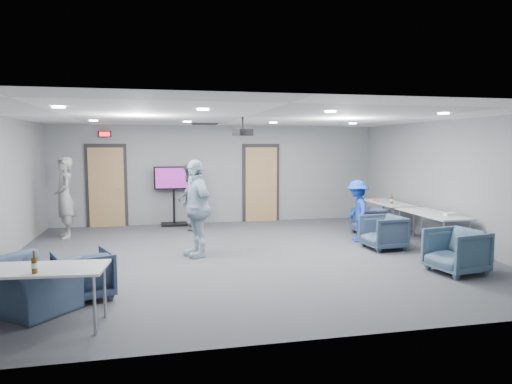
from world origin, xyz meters
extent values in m
plane|color=#393B41|center=(0.00, 0.00, 0.00)|extent=(9.00, 9.00, 0.00)
plane|color=silver|center=(0.00, 0.00, 2.70)|extent=(9.00, 9.00, 0.00)
cube|color=slate|center=(0.00, 4.00, 1.35)|extent=(9.00, 0.02, 2.70)
cube|color=slate|center=(0.00, -4.00, 1.35)|extent=(9.00, 0.02, 2.70)
cube|color=slate|center=(4.50, 0.00, 1.35)|extent=(0.02, 8.00, 2.70)
cube|color=black|center=(-3.00, 3.97, 1.08)|extent=(1.06, 0.06, 2.24)
cube|color=#98794A|center=(-3.00, 3.93, 1.05)|extent=(0.90, 0.05, 2.10)
cylinder|color=#92969A|center=(-2.65, 3.88, 1.00)|extent=(0.04, 0.10, 0.04)
cube|color=black|center=(1.20, 3.97, 1.08)|extent=(1.06, 0.06, 2.24)
cube|color=#98794A|center=(1.20, 3.93, 1.05)|extent=(0.90, 0.05, 2.10)
cylinder|color=#92969A|center=(1.55, 3.88, 1.00)|extent=(0.04, 0.10, 0.04)
cube|color=black|center=(-3.00, 3.94, 2.45)|extent=(0.32, 0.06, 0.16)
cube|color=#FF0C0C|center=(-3.00, 3.90, 2.45)|extent=(0.26, 0.02, 0.11)
cube|color=black|center=(-0.50, 2.80, 2.69)|extent=(0.60, 0.60, 0.03)
cylinder|color=white|center=(-3.00, -1.80, 2.69)|extent=(0.18, 0.18, 0.02)
cylinder|color=white|center=(-3.00, 1.80, 2.69)|extent=(0.18, 0.18, 0.02)
cylinder|color=white|center=(-1.00, -1.80, 2.69)|extent=(0.18, 0.18, 0.02)
cylinder|color=white|center=(-1.00, 1.80, 2.69)|extent=(0.18, 0.18, 0.02)
cylinder|color=white|center=(1.00, -1.80, 2.69)|extent=(0.18, 0.18, 0.02)
cylinder|color=white|center=(1.00, 1.80, 2.69)|extent=(0.18, 0.18, 0.02)
cylinder|color=white|center=(3.00, -1.80, 2.69)|extent=(0.18, 0.18, 0.02)
cylinder|color=white|center=(3.00, 1.80, 2.69)|extent=(0.18, 0.18, 0.02)
imported|color=gray|center=(-3.80, 2.61, 0.95)|extent=(0.66, 0.80, 1.90)
imported|color=#4C555C|center=(-0.87, 3.00, 0.85)|extent=(0.76, 0.91, 1.70)
imported|color=#9AAFC6|center=(-0.96, 0.16, 0.94)|extent=(0.81, 1.20, 1.89)
imported|color=#1A3CAB|center=(2.70, 0.80, 0.69)|extent=(0.69, 0.98, 1.39)
imported|color=#374160|center=(3.35, 1.52, 0.32)|extent=(0.77, 0.75, 0.64)
imported|color=#334459|center=(2.90, -0.05, 0.35)|extent=(0.83, 0.81, 0.71)
imported|color=#3E566B|center=(3.23, -1.96, 0.38)|extent=(0.95, 0.93, 0.75)
imported|color=#333F59|center=(-2.73, -2.00, 0.34)|extent=(0.96, 0.97, 0.69)
imported|color=#384961|center=(-3.35, -2.40, 0.35)|extent=(1.42, 1.41, 0.70)
cube|color=silver|center=(4.00, 1.80, 0.71)|extent=(0.69, 1.67, 0.03)
cylinder|color=#92969A|center=(3.73, 2.55, 0.35)|extent=(0.04, 0.04, 0.70)
cylinder|color=#92969A|center=(3.73, 1.04, 0.35)|extent=(0.04, 0.04, 0.70)
cylinder|color=#92969A|center=(4.27, 2.55, 0.35)|extent=(0.04, 0.04, 0.70)
cylinder|color=#92969A|center=(4.27, 1.04, 0.35)|extent=(0.04, 0.04, 0.70)
cube|color=silver|center=(4.00, -0.10, 0.71)|extent=(0.74, 1.79, 0.03)
cylinder|color=#92969A|center=(3.71, 0.71, 0.35)|extent=(0.04, 0.04, 0.70)
cylinder|color=#92969A|center=(3.71, -0.92, 0.35)|extent=(0.04, 0.04, 0.70)
cylinder|color=#92969A|center=(4.29, 0.71, 0.35)|extent=(0.04, 0.04, 0.70)
cylinder|color=#92969A|center=(4.29, -0.92, 0.35)|extent=(0.04, 0.04, 0.70)
cube|color=silver|center=(-3.13, -3.00, 0.71)|extent=(1.72, 0.85, 0.03)
cylinder|color=#92969A|center=(-2.36, -2.81, 0.35)|extent=(0.04, 0.04, 0.70)
cylinder|color=#92969A|center=(-2.41, -3.34, 0.35)|extent=(0.04, 0.04, 0.70)
cylinder|color=#54360E|center=(-3.05, -3.23, 0.82)|extent=(0.06, 0.06, 0.18)
cylinder|color=#54360E|center=(-3.05, -3.23, 0.95)|extent=(0.02, 0.02, 0.08)
cylinder|color=beige|center=(-3.05, -3.23, 0.82)|extent=(0.07, 0.07, 0.06)
cylinder|color=#54360E|center=(3.95, 1.53, 0.82)|extent=(0.06, 0.06, 0.17)
cylinder|color=#54360E|center=(3.95, 1.53, 0.94)|extent=(0.02, 0.02, 0.08)
cylinder|color=beige|center=(3.95, 1.53, 0.82)|extent=(0.06, 0.06, 0.06)
cube|color=#C85032|center=(3.78, 2.00, 0.75)|extent=(0.19, 0.16, 0.04)
cube|color=silver|center=(4.17, -0.47, 0.76)|extent=(0.26, 0.18, 0.06)
cube|color=black|center=(-1.26, 3.75, 0.03)|extent=(0.69, 0.50, 0.06)
cylinder|color=black|center=(-1.26, 3.75, 0.65)|extent=(0.06, 0.06, 1.19)
cube|color=black|center=(-1.26, 3.75, 1.29)|extent=(1.04, 0.07, 0.62)
cube|color=#7C1B7D|center=(-1.26, 3.70, 1.29)|extent=(0.94, 0.01, 0.54)
cylinder|color=black|center=(-0.09, -0.13, 2.58)|extent=(0.04, 0.04, 0.22)
cube|color=black|center=(-0.09, -0.13, 2.40)|extent=(0.39, 0.36, 0.12)
cylinder|color=black|center=(-0.09, -0.28, 2.40)|extent=(0.08, 0.06, 0.08)
camera|label=1|loc=(-1.68, -8.63, 2.16)|focal=32.00mm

